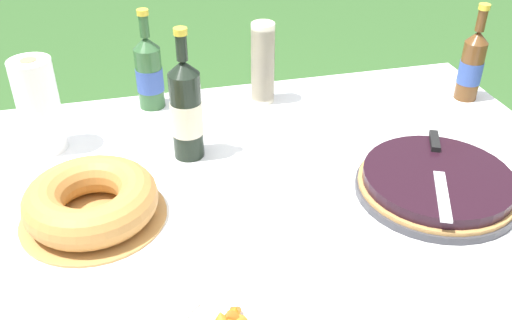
% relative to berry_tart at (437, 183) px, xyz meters
% --- Properties ---
extents(garden_table, '(1.65, 1.23, 0.76)m').
position_rel_berry_tart_xyz_m(garden_table, '(-0.39, 0.09, -0.09)').
color(garden_table, brown).
rests_on(garden_table, ground_plane).
extents(tablecloth, '(1.66, 1.24, 0.10)m').
position_rel_berry_tart_xyz_m(tablecloth, '(-0.39, 0.09, -0.04)').
color(tablecloth, white).
rests_on(tablecloth, garden_table).
extents(berry_tart, '(0.39, 0.39, 0.06)m').
position_rel_berry_tart_xyz_m(berry_tart, '(0.00, 0.00, 0.00)').
color(berry_tart, '#38383D').
rests_on(berry_tart, tablecloth).
extents(serving_knife, '(0.18, 0.35, 0.01)m').
position_rel_berry_tart_xyz_m(serving_knife, '(0.01, 0.03, 0.04)').
color(serving_knife, silver).
rests_on(serving_knife, berry_tart).
extents(bundt_cake, '(0.33, 0.33, 0.10)m').
position_rel_berry_tart_xyz_m(bundt_cake, '(-0.81, 0.10, 0.02)').
color(bundt_cake, '#B78447').
rests_on(bundt_cake, tablecloth).
extents(cup_stack, '(0.07, 0.07, 0.25)m').
position_rel_berry_tart_xyz_m(cup_stack, '(-0.28, 0.58, 0.10)').
color(cup_stack, beige).
rests_on(cup_stack, tablecloth).
extents(cider_bottle_green, '(0.08, 0.08, 0.31)m').
position_rel_berry_tart_xyz_m(cider_bottle_green, '(-0.62, 0.63, 0.08)').
color(cider_bottle_green, '#2D562D').
rests_on(cider_bottle_green, tablecloth).
extents(cider_bottle_amber, '(0.07, 0.07, 0.30)m').
position_rel_berry_tart_xyz_m(cider_bottle_amber, '(0.35, 0.44, 0.09)').
color(cider_bottle_amber, brown).
rests_on(cider_bottle_amber, tablecloth).
extents(juice_bottle_red, '(0.08, 0.08, 0.35)m').
position_rel_berry_tart_xyz_m(juice_bottle_red, '(-0.56, 0.32, 0.11)').
color(juice_bottle_red, black).
rests_on(juice_bottle_red, tablecloth).
extents(paper_towel_roll, '(0.11, 0.11, 0.26)m').
position_rel_berry_tart_xyz_m(paper_towel_roll, '(-0.93, 0.45, 0.10)').
color(paper_towel_roll, white).
rests_on(paper_towel_roll, tablecloth).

